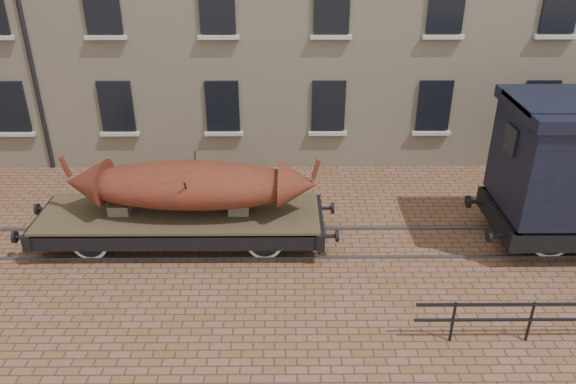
{
  "coord_description": "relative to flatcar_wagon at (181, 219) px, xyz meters",
  "views": [
    {
      "loc": [
        -0.46,
        -12.8,
        8.19
      ],
      "look_at": [
        -0.37,
        0.5,
        1.3
      ],
      "focal_mm": 35.0,
      "sensor_mm": 36.0,
      "label": 1
    }
  ],
  "objects": [
    {
      "name": "rail_track",
      "position": [
        3.2,
        0.0,
        -0.74
      ],
      "size": [
        30.0,
        1.52,
        0.06
      ],
      "color": "#59595E",
      "rests_on": "ground"
    },
    {
      "name": "flatcar_wagon",
      "position": [
        0.0,
        0.0,
        0.0
      ],
      "size": [
        8.22,
        2.23,
        1.24
      ],
      "color": "#4E4125",
      "rests_on": "ground"
    },
    {
      "name": "iron_boat",
      "position": [
        0.37,
        0.0,
        1.01
      ],
      "size": [
        6.55,
        1.94,
        1.57
      ],
      "color": "maroon",
      "rests_on": "flatcar_wagon"
    },
    {
      "name": "ground",
      "position": [
        3.2,
        0.0,
        -0.77
      ],
      "size": [
        90.0,
        90.0,
        0.0
      ],
      "primitive_type": "plane",
      "color": "brown"
    }
  ]
}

